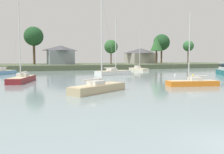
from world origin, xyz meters
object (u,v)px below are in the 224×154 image
at_px(sailboat_orange, 192,84).
at_px(mooring_buoy_yellow, 193,75).
at_px(sailboat_maroon, 22,80).
at_px(sailboat_white, 113,74).
at_px(mooring_buoy_white, 175,75).
at_px(sailboat_sand, 98,90).
at_px(sailboat_cream, 138,70).

xyz_separation_m(sailboat_orange, mooring_buoy_yellow, (12.57, 14.27, -0.12)).
relative_size(sailboat_maroon, sailboat_white, 0.95).
xyz_separation_m(sailboat_maroon, mooring_buoy_white, (29.16, 3.47, -0.17)).
distance_m(sailboat_sand, sailboat_cream, 46.09).
bearing_deg(sailboat_maroon, mooring_buoy_yellow, 2.59).
bearing_deg(sailboat_cream, sailboat_orange, -108.86).
bearing_deg(mooring_buoy_white, sailboat_sand, -142.26).
relative_size(sailboat_orange, mooring_buoy_white, 19.46).
height_order(sailboat_maroon, mooring_buoy_yellow, sailboat_maroon).
bearing_deg(sailboat_orange, sailboat_white, 93.52).
bearing_deg(mooring_buoy_yellow, sailboat_white, 149.85).
height_order(sailboat_orange, mooring_buoy_white, sailboat_orange).
relative_size(sailboat_white, sailboat_sand, 1.25).
bearing_deg(sailboat_maroon, mooring_buoy_white, 6.78).
height_order(sailboat_sand, sailboat_cream, sailboat_cream).
height_order(sailboat_cream, mooring_buoy_white, sailboat_cream).
height_order(sailboat_orange, sailboat_white, sailboat_white).
bearing_deg(sailboat_white, sailboat_maroon, -152.15).
bearing_deg(mooring_buoy_yellow, sailboat_sand, -148.78).
xyz_separation_m(sailboat_cream, mooring_buoy_white, (-3.08, -21.18, -0.17)).
relative_size(sailboat_maroon, sailboat_cream, 0.98).
distance_m(sailboat_white, mooring_buoy_yellow, 16.13).
bearing_deg(sailboat_orange, mooring_buoy_white, 59.18).
distance_m(sailboat_sand, mooring_buoy_white, 28.23).
distance_m(sailboat_sand, mooring_buoy_yellow, 29.44).
height_order(sailboat_white, mooring_buoy_yellow, sailboat_white).
bearing_deg(sailboat_cream, sailboat_maroon, -142.61).
relative_size(sailboat_orange, sailboat_maroon, 0.78).
bearing_deg(sailboat_white, sailboat_sand, -115.68).
distance_m(sailboat_maroon, sailboat_cream, 40.58).
bearing_deg(sailboat_sand, mooring_buoy_yellow, 31.22).
relative_size(sailboat_orange, sailboat_cream, 0.77).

